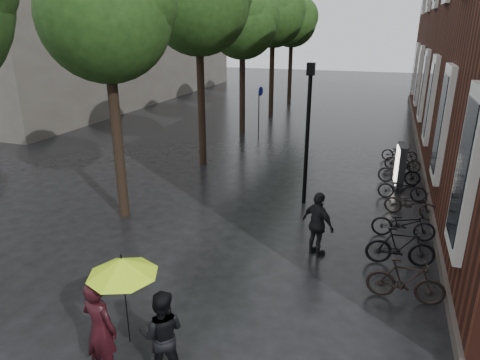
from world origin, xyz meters
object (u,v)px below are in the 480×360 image
at_px(person_black, 162,334).
at_px(ad_lightbox, 400,167).
at_px(parked_bicycles, 403,199).
at_px(pedestrian_walking, 318,224).
at_px(lamp_post, 308,121).
at_px(person_burgundy, 100,329).

distance_m(person_black, ad_lightbox, 11.92).
bearing_deg(ad_lightbox, parked_bicycles, -91.49).
relative_size(pedestrian_walking, lamp_post, 0.38).
relative_size(parked_bicycles, ad_lightbox, 6.87).
bearing_deg(person_black, pedestrian_walking, -128.88).
bearing_deg(lamp_post, person_burgundy, -101.72).
distance_m(person_burgundy, parked_bicycles, 10.58).
height_order(person_burgundy, ad_lightbox, person_burgundy).
height_order(person_black, parked_bicycles, person_black).
relative_size(pedestrian_walking, parked_bicycles, 0.15).
xyz_separation_m(person_burgundy, lamp_post, (1.86, 8.97, 1.96)).
distance_m(pedestrian_walking, parked_bicycles, 4.42).
height_order(pedestrian_walking, lamp_post, lamp_post).
xyz_separation_m(person_black, lamp_post, (0.85, 8.62, 2.07)).
relative_size(parked_bicycles, lamp_post, 2.47).
distance_m(parked_bicycles, ad_lightbox, 2.37).
bearing_deg(pedestrian_walking, ad_lightbox, -74.80).
bearing_deg(person_burgundy, ad_lightbox, -103.77).
relative_size(person_burgundy, person_black, 1.13).
bearing_deg(parked_bicycles, pedestrian_walking, -120.69).
distance_m(pedestrian_walking, lamp_post, 4.16).
height_order(ad_lightbox, lamp_post, lamp_post).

